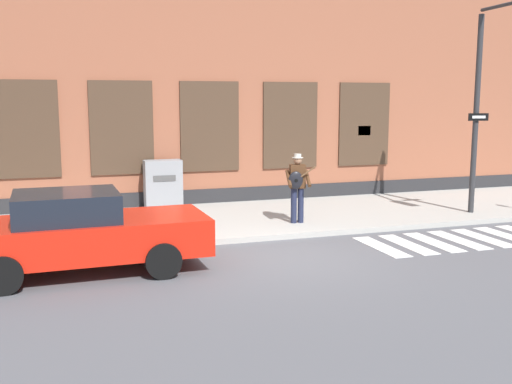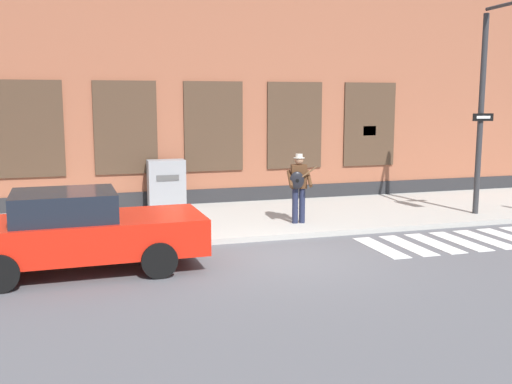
# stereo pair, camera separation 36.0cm
# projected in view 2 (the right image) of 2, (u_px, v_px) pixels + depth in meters

# --- Properties ---
(ground_plane) EXTENTS (160.00, 160.00, 0.00)m
(ground_plane) POSITION_uv_depth(u_px,v_px,m) (282.00, 258.00, 12.16)
(ground_plane) COLOR #56565B
(sidewalk) EXTENTS (28.00, 4.65, 0.13)m
(sidewalk) POSITION_uv_depth(u_px,v_px,m) (234.00, 219.00, 15.76)
(sidewalk) COLOR #ADAAA3
(sidewalk) RESTS_ON ground
(building_backdrop) EXTENTS (28.00, 4.06, 8.46)m
(building_backdrop) POSITION_uv_depth(u_px,v_px,m) (199.00, 67.00, 19.20)
(building_backdrop) COLOR #99563D
(building_backdrop) RESTS_ON ground
(crosswalk) EXTENTS (5.78, 1.90, 0.01)m
(crosswalk) POSITION_uv_depth(u_px,v_px,m) (485.00, 239.00, 13.78)
(crosswalk) COLOR silver
(crosswalk) RESTS_ON ground
(red_car) EXTENTS (4.64, 2.07, 1.53)m
(red_car) POSITION_uv_depth(u_px,v_px,m) (76.00, 231.00, 11.13)
(red_car) COLOR red
(red_car) RESTS_ON ground
(busker) EXTENTS (0.72, 0.61, 1.73)m
(busker) POSITION_uv_depth(u_px,v_px,m) (299.00, 184.00, 14.83)
(busker) COLOR #1E233D
(busker) RESTS_ON sidewalk
(traffic_light) EXTENTS (0.63, 3.17, 5.46)m
(traffic_light) POSITION_uv_depth(u_px,v_px,m) (511.00, 70.00, 14.58)
(traffic_light) COLOR #2D2D30
(traffic_light) RESTS_ON sidewalk
(utility_box) EXTENTS (1.04, 0.54, 1.37)m
(utility_box) POSITION_uv_depth(u_px,v_px,m) (167.00, 184.00, 16.99)
(utility_box) COLOR gray
(utility_box) RESTS_ON sidewalk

